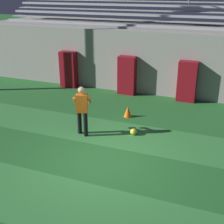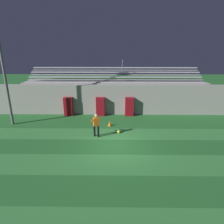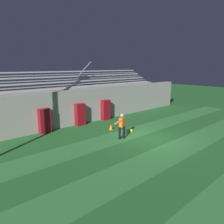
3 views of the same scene
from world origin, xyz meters
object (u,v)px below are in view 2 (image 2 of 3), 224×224
(padding_pillar_gate_right, at_px, (129,107))
(padding_pillar_far_left, at_px, (68,106))
(floodlight_pole, at_px, (0,50))
(goalkeeper, at_px, (96,124))
(padding_pillar_gate_left, at_px, (100,107))
(traffic_cone, at_px, (110,123))
(soccer_ball, at_px, (119,132))

(padding_pillar_gate_right, height_order, padding_pillar_far_left, same)
(floodlight_pole, distance_m, goalkeeper, 8.97)
(padding_pillar_far_left, bearing_deg, padding_pillar_gate_right, 0.00)
(padding_pillar_gate_left, distance_m, traffic_cone, 2.85)
(padding_pillar_far_left, relative_size, goalkeeper, 1.04)
(floodlight_pole, relative_size, soccer_ball, 43.31)
(padding_pillar_gate_right, relative_size, goalkeeper, 1.04)
(padding_pillar_far_left, distance_m, goalkeeper, 5.51)
(floodlight_pole, xyz_separation_m, goalkeeper, (7.15, -2.27, -4.93))
(goalkeeper, relative_size, traffic_cone, 3.98)
(floodlight_pole, bearing_deg, traffic_cone, -1.93)
(traffic_cone, bearing_deg, soccer_ball, -64.14)
(padding_pillar_gate_left, distance_m, padding_pillar_gate_right, 2.70)
(padding_pillar_gate_left, relative_size, floodlight_pole, 0.18)
(padding_pillar_gate_left, height_order, padding_pillar_far_left, same)
(soccer_ball, bearing_deg, floodlight_pole, 169.08)
(padding_pillar_gate_left, relative_size, soccer_ball, 7.89)
(padding_pillar_gate_left, bearing_deg, traffic_cone, -70.23)
(goalkeeper, xyz_separation_m, traffic_cone, (0.91, 1.99, -0.74))
(floodlight_pole, distance_m, traffic_cone, 9.86)
(goalkeeper, height_order, soccer_ball, goalkeeper)
(soccer_ball, bearing_deg, padding_pillar_gate_left, 111.98)
(padding_pillar_far_left, xyz_separation_m, floodlight_pole, (-4.11, -2.33, 5.02))
(padding_pillar_gate_right, xyz_separation_m, traffic_cone, (-1.76, -2.61, -0.66))
(padding_pillar_gate_right, xyz_separation_m, floodlight_pole, (-9.82, -2.33, 5.02))
(goalkeeper, distance_m, traffic_cone, 2.31)
(traffic_cone, bearing_deg, padding_pillar_far_left, 146.54)
(padding_pillar_far_left, relative_size, floodlight_pole, 0.18)
(padding_pillar_gate_left, xyz_separation_m, floodlight_pole, (-7.12, -2.33, 5.02))
(soccer_ball, bearing_deg, padding_pillar_far_left, 139.02)
(padding_pillar_far_left, distance_m, soccer_ball, 6.18)
(padding_pillar_far_left, height_order, floodlight_pole, floodlight_pole)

